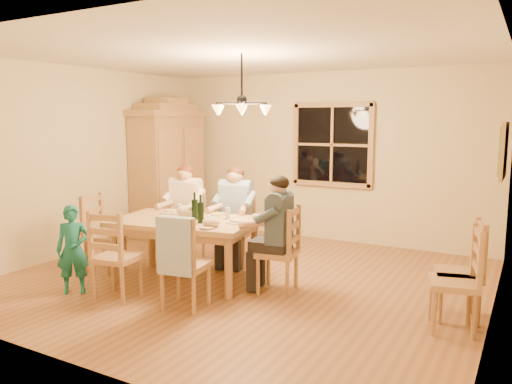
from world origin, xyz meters
The scene contains 33 objects.
floor centered at (0.00, 0.00, 0.00)m, with size 5.50×5.50×0.00m, color brown.
ceiling centered at (0.00, 0.00, 2.70)m, with size 5.50×5.00×0.02m, color white.
wall_back centered at (0.00, 2.50, 1.35)m, with size 5.50×0.02×2.70m, color beige.
wall_left centered at (-2.75, 0.00, 1.35)m, with size 0.02×5.00×2.70m, color beige.
wall_right centered at (2.75, 0.00, 1.35)m, with size 0.02×5.00×2.70m, color beige.
window centered at (0.20, 2.47, 1.55)m, with size 1.30×0.06×1.30m.
painting centered at (2.71, 1.20, 1.60)m, with size 0.06×0.78×0.64m.
chandelier centered at (0.00, 0.00, 2.08)m, with size 0.77×0.68×0.71m.
armoire centered at (-2.42, 1.60, 1.06)m, with size 0.66×1.40×2.30m.
dining_table centered at (-0.59, -0.35, 0.66)m, with size 1.82×1.28×0.76m.
chair_far_left centered at (-1.13, 0.37, 0.30)m, with size 0.50×0.48×0.99m.
chair_far_right centered at (-0.39, 0.48, 0.30)m, with size 0.50×0.48×0.99m.
chair_near_left centered at (-0.88, -1.20, 0.30)m, with size 0.50×0.48×0.99m.
chair_near_right centered at (-0.05, -1.07, 0.30)m, with size 0.50×0.48×0.99m.
chair_end_left centered at (-1.74, -0.54, 0.30)m, with size 0.48×0.50×0.99m.
chair_end_right centered at (0.56, -0.17, 0.30)m, with size 0.48×0.50×0.99m.
adult_woman centered at (-1.13, 0.37, 0.84)m, with size 0.44×0.47×0.87m.
adult_plaid_man centered at (-0.39, 0.48, 0.84)m, with size 0.44×0.47×0.87m.
adult_slate_man centered at (0.56, -0.17, 0.84)m, with size 0.47×0.44×0.87m.
towel centered at (-0.02, -1.26, 0.70)m, with size 0.38×0.10×0.58m, color #99AECF.
wine_bottle_a centered at (-0.48, -0.30, 0.93)m, with size 0.08×0.08×0.33m, color black.
wine_bottle_b centered at (-0.29, -0.44, 0.93)m, with size 0.08×0.08×0.33m, color black.
plate_woman centered at (-1.02, -0.10, 0.77)m, with size 0.26×0.26×0.02m, color white.
plate_plaid centered at (-0.34, -0.01, 0.77)m, with size 0.26×0.26×0.02m, color white.
plate_slate centered at (0.06, -0.22, 0.77)m, with size 0.26×0.26×0.02m, color white.
wine_glass_a centered at (-0.81, -0.18, 0.83)m, with size 0.06×0.06×0.14m, color silver.
wine_glass_b centered at (-0.14, -0.10, 0.83)m, with size 0.06×0.06×0.14m, color silver.
cap centered at (-0.07, -0.56, 0.82)m, with size 0.20×0.20×0.11m, color tan.
napkin centered at (-0.66, -0.57, 0.78)m, with size 0.18×0.14×0.03m, color slate.
cloth_bundle centered at (-0.61, -0.28, 0.84)m, with size 0.28×0.22×0.15m, color #BCAF88.
child centered at (-1.42, -1.32, 0.50)m, with size 0.37×0.24×1.01m, color #197473.
chair_spare_front centered at (2.45, -0.32, 0.30)m, with size 0.51×0.53×0.99m.
chair_spare_back centered at (2.45, -0.01, 0.30)m, with size 0.52×0.54×0.99m.
Camera 1 is at (3.02, -5.06, 1.94)m, focal length 35.00 mm.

